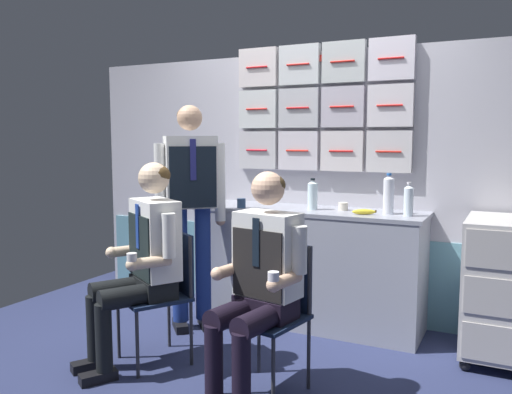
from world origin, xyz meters
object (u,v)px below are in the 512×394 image
Objects in this scene: service_trolley at (497,285)px; folding_chair_right at (275,300)px; snack_banana at (364,212)px; crew_member_right at (259,275)px; crew_member_left at (144,254)px; water_bottle_blue_cap at (313,195)px; crew_member_standing at (191,196)px; espresso_cup_small at (343,206)px; folding_chair_left at (167,282)px.

service_trolley reaches higher than folding_chair_right.
folding_chair_right is 4.91× the size of snack_banana.
crew_member_right reaches higher than snack_banana.
snack_banana is (1.13, 1.08, 0.21)m from crew_member_left.
crew_member_right reaches higher than water_bottle_blue_cap.
crew_member_right is 1.20m from snack_banana.
folding_chair_right is at bearing -104.33° from snack_banana.
espresso_cup_small is (1.03, 0.54, -0.08)m from crew_member_standing.
folding_chair_left is 0.81m from crew_member_right.
espresso_cup_small is 0.26m from snack_banana.
espresso_cup_small is at bearing 87.58° from folding_chair_right.
crew_member_right is 1.33m from espresso_cup_small.
crew_member_right is 17.46× the size of espresso_cup_small.
folding_chair_left is at bearing 177.23° from folding_chair_right.
snack_banana reaches higher than folding_chair_right.
crew_member_right is at bearing -38.72° from crew_member_standing.
snack_banana is at bearing -11.92° from water_bottle_blue_cap.
water_bottle_blue_cap reaches higher than folding_chair_left.
folding_chair_right is 0.66× the size of crew_member_right.
water_bottle_blue_cap reaches higher than service_trolley.
service_trolley is 5.47× the size of snack_banana.
service_trolley is 0.72× the size of crew_member_left.
espresso_cup_small reaches higher than folding_chair_left.
water_bottle_blue_cap is at bearing 30.57° from crew_member_standing.
espresso_cup_small is 0.42× the size of snack_banana.
snack_banana is at bearing -38.06° from espresso_cup_small.
crew_member_standing is 0.93m from water_bottle_blue_cap.
espresso_cup_small is at bearing 53.32° from crew_member_left.
folding_chair_left is 1.47m from snack_banana.
folding_chair_left is at bearing -127.32° from espresso_cup_small.
folding_chair_right is at bearing -80.77° from water_bottle_blue_cap.
folding_chair_right is at bearing -2.77° from folding_chair_left.
crew_member_left is at bearing -120.93° from folding_chair_left.
folding_chair_left is at bearing -120.88° from water_bottle_blue_cap.
espresso_cup_small is (-1.10, 0.16, 0.44)m from service_trolley.
crew_member_right reaches higher than folding_chair_right.
service_trolley is at bearing 0.08° from snack_banana.
folding_chair_left is at bearing 59.07° from crew_member_left.
water_bottle_blue_cap is at bearing 96.79° from crew_member_right.
crew_member_left is at bearing -120.89° from water_bottle_blue_cap.
service_trolley is at bearing 26.07° from folding_chair_left.
espresso_cup_small is at bearing 52.68° from folding_chair_left.
folding_chair_right is at bearing -92.42° from espresso_cup_small.
snack_banana is at bearing -179.92° from service_trolley.
crew_member_left is at bearing -151.79° from service_trolley.
folding_chair_right is at bearing -139.20° from service_trolley.
crew_member_standing is at bearing -149.43° from water_bottle_blue_cap.
espresso_cup_small is (0.08, 1.30, 0.24)m from crew_member_right.
crew_member_standing is at bearing 98.12° from crew_member_left.
snack_banana is (-0.89, -0.00, 0.43)m from service_trolley.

